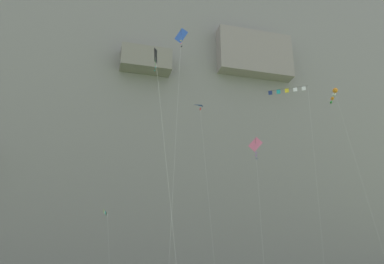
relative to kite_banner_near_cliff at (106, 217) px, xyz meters
name	(u,v)px	position (x,y,z in m)	size (l,w,h in m)	color
cliff_face	(134,120)	(5.58, 30.25, 25.46)	(180.00, 34.82, 68.10)	gray
kite_banner_near_cliff	(106,217)	(0.00, 0.00, 0.00)	(1.41, 6.29, 9.39)	black
kite_banner_upper_left	(288,96)	(25.11, -3.42, 18.24)	(5.20, 4.39, 28.13)	black
kite_windsock_low_right	(334,95)	(30.20, -7.15, 17.32)	(2.51, 6.36, 26.46)	orange
kite_diamond_high_center	(256,150)	(15.77, -10.99, 6.80)	(2.93, 5.43, 16.94)	pink
kite_delta_high_right	(202,117)	(11.33, -4.62, 12.89)	(1.62, 2.64, 23.02)	blue
kite_diamond_mid_right	(157,68)	(2.74, -19.51, 10.78)	(2.14, 3.69, 21.47)	black
kite_diamond_upper_mid	(181,44)	(6.42, -12.80, 18.16)	(2.85, 6.22, 28.99)	blue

